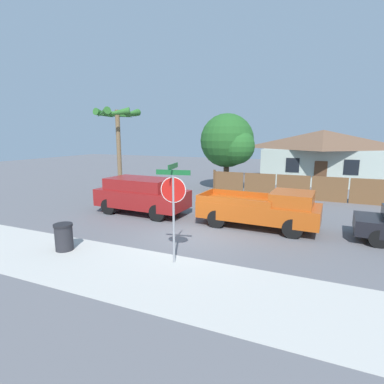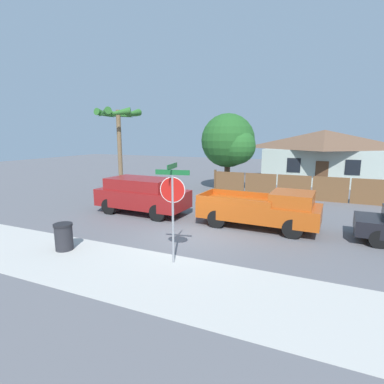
# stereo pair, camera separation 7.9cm
# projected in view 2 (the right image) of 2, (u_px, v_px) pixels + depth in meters

# --- Properties ---
(ground_plane) EXTENTS (80.00, 80.00, 0.00)m
(ground_plane) POSITION_uv_depth(u_px,v_px,m) (192.00, 236.00, 11.79)
(ground_plane) COLOR slate
(sidewalk_strip) EXTENTS (36.00, 3.20, 0.01)m
(sidewalk_strip) POSITION_uv_depth(u_px,v_px,m) (141.00, 274.00, 8.55)
(sidewalk_strip) COLOR beige
(sidewalk_strip) RESTS_ON ground
(wooden_fence) EXTENTS (12.48, 0.12, 1.59)m
(wooden_fence) POSITION_uv_depth(u_px,v_px,m) (312.00, 188.00, 18.11)
(wooden_fence) COLOR brown
(wooden_fence) RESTS_ON ground
(house) EXTENTS (9.73, 7.55, 4.35)m
(house) POSITION_uv_depth(u_px,v_px,m) (323.00, 155.00, 25.38)
(house) COLOR #B2C1B7
(house) RESTS_ON ground
(oak_tree) EXTENTS (3.92, 3.73, 5.40)m
(oak_tree) POSITION_uv_depth(u_px,v_px,m) (230.00, 142.00, 20.75)
(oak_tree) COLOR brown
(oak_tree) RESTS_ON ground
(palm_tree) EXTENTS (2.74, 2.95, 5.56)m
(palm_tree) POSITION_uv_depth(u_px,v_px,m) (118.00, 121.00, 18.84)
(palm_tree) COLOR brown
(palm_tree) RESTS_ON ground
(red_suv) EXTENTS (4.69, 2.17, 1.80)m
(red_suv) POSITION_uv_depth(u_px,v_px,m) (142.00, 194.00, 15.04)
(red_suv) COLOR maroon
(red_suv) RESTS_ON ground
(orange_pickup) EXTENTS (5.09, 2.13, 1.65)m
(orange_pickup) POSITION_uv_depth(u_px,v_px,m) (263.00, 209.00, 12.67)
(orange_pickup) COLOR #B74C14
(orange_pickup) RESTS_ON ground
(stop_sign) EXTENTS (1.04, 0.94, 3.08)m
(stop_sign) POSITION_uv_depth(u_px,v_px,m) (173.00, 196.00, 8.95)
(stop_sign) COLOR gray
(stop_sign) RESTS_ON ground
(trash_bin) EXTENTS (0.63, 0.63, 0.93)m
(trash_bin) POSITION_uv_depth(u_px,v_px,m) (64.00, 237.00, 10.28)
(trash_bin) COLOR #28282D
(trash_bin) RESTS_ON ground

